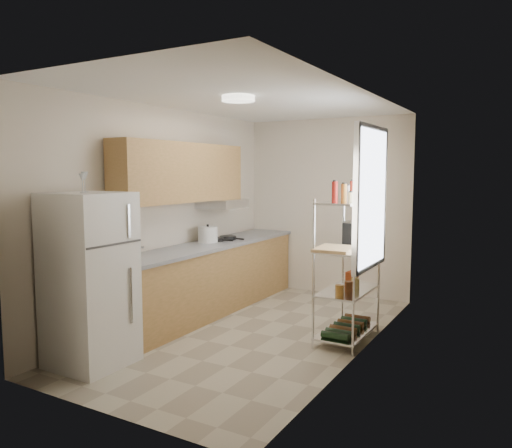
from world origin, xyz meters
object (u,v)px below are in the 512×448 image
Objects in this scene: refrigerator at (90,280)px; rice_cooker at (208,234)px; espresso_machine at (354,233)px; cutting_board at (335,249)px; frying_pan_large at (215,239)px.

rice_cooker is at bearing 93.64° from refrigerator.
espresso_machine is at bearing 48.17° from refrigerator.
refrigerator reaches higher than espresso_machine.
refrigerator is 2.80m from espresso_machine.
cutting_board is 0.47m from espresso_machine.
rice_cooker is 1.99m from espresso_machine.
espresso_machine is (1.99, -0.03, 0.14)m from rice_cooker.
frying_pan_large is (-0.12, 2.25, 0.11)m from refrigerator.
espresso_machine is (0.05, 0.45, 0.12)m from cutting_board.
espresso_machine reaches higher than frying_pan_large.
frying_pan_large is at bearing 93.14° from refrigerator.
refrigerator is 5.98× the size of espresso_machine.
espresso_machine reaches higher than cutting_board.
frying_pan_large is at bearing -175.78° from espresso_machine.
rice_cooker is 0.94× the size of espresso_machine.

